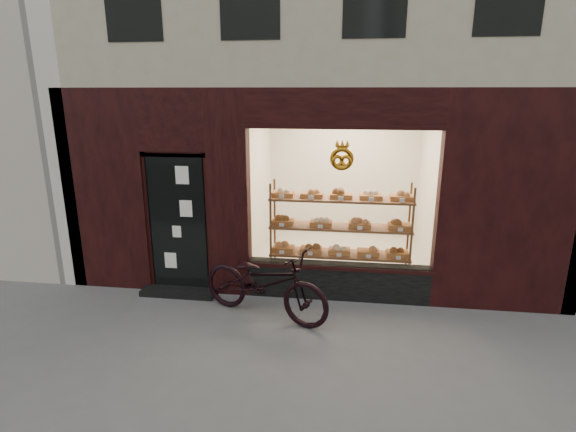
# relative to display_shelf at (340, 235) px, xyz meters

# --- Properties ---
(ground) EXTENTS (90.00, 90.00, 0.00)m
(ground) POSITION_rel_display_shelf_xyz_m (-0.45, -2.55, -0.87)
(ground) COLOR #505050
(display_shelf) EXTENTS (2.20, 0.45, 1.70)m
(display_shelf) POSITION_rel_display_shelf_xyz_m (0.00, 0.00, 0.00)
(display_shelf) COLOR brown
(display_shelf) RESTS_ON ground
(bicycle) EXTENTS (2.06, 1.32, 1.02)m
(bicycle) POSITION_rel_display_shelf_xyz_m (-0.99, -1.16, -0.36)
(bicycle) COLOR black
(bicycle) RESTS_ON ground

